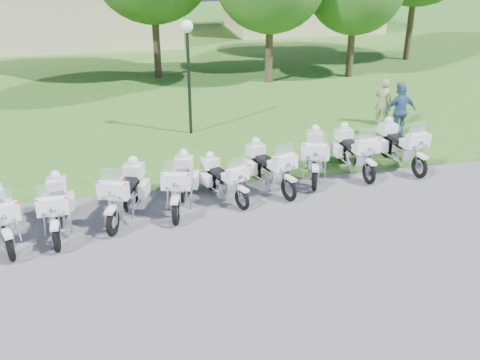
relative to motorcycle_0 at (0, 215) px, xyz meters
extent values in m
plane|color=#515156|center=(6.24, -1.03, -0.69)|extent=(100.00, 100.00, 0.00)
cube|color=#27611E|center=(6.24, 25.97, -0.68)|extent=(100.00, 48.00, 0.01)
torus|color=black|center=(0.32, -0.97, -0.35)|extent=(0.35, 0.70, 0.69)
cube|color=white|center=(0.33, -0.99, 0.01)|extent=(0.32, 0.49, 0.07)
cube|color=white|center=(0.25, -0.74, 0.40)|extent=(0.78, 0.47, 0.41)
sphere|color=red|center=(0.58, -0.70, 0.59)|extent=(0.09, 0.09, 0.09)
cube|color=silver|center=(0.04, -0.12, -0.22)|extent=(0.52, 0.66, 0.35)
cube|color=white|center=(0.12, -0.35, 0.14)|extent=(0.48, 0.61, 0.23)
cube|color=white|center=(0.11, 0.65, -0.17)|extent=(0.35, 0.57, 0.37)
torus|color=black|center=(1.32, -0.78, -0.35)|extent=(0.16, 0.68, 0.68)
torus|color=black|center=(1.25, 0.94, -0.35)|extent=(0.16, 0.68, 0.68)
cube|color=white|center=(1.32, -0.80, 0.00)|extent=(0.20, 0.45, 0.07)
cube|color=white|center=(1.31, -0.55, 0.37)|extent=(0.74, 0.27, 0.40)
cube|color=silver|center=(1.31, -0.49, 0.73)|extent=(0.57, 0.14, 0.38)
sphere|color=red|center=(1.64, -0.60, 0.57)|extent=(0.09, 0.09, 0.09)
sphere|color=#1426E5|center=(0.99, -0.62, 0.57)|extent=(0.09, 0.09, 0.09)
cube|color=silver|center=(1.29, 0.10, -0.23)|extent=(0.37, 0.58, 0.34)
cube|color=white|center=(1.30, -0.14, 0.12)|extent=(0.34, 0.54, 0.22)
cube|color=black|center=(1.28, 0.40, 0.10)|extent=(0.37, 0.64, 0.12)
cube|color=white|center=(1.56, 0.80, -0.18)|extent=(0.20, 0.53, 0.36)
cube|color=white|center=(0.96, 0.77, -0.18)|extent=(0.20, 0.53, 0.36)
cube|color=white|center=(1.25, 0.97, 0.24)|extent=(0.50, 0.42, 0.32)
sphere|color=white|center=(1.25, 0.97, 0.50)|extent=(0.26, 0.26, 0.26)
torus|color=black|center=(2.60, -0.31, -0.34)|extent=(0.37, 0.71, 0.70)
torus|color=black|center=(3.22, 1.37, -0.34)|extent=(0.37, 0.71, 0.70)
cube|color=white|center=(2.60, -0.33, 0.03)|extent=(0.34, 0.50, 0.07)
cube|color=white|center=(2.69, -0.09, 0.42)|extent=(0.80, 0.50, 0.42)
cube|color=silver|center=(2.71, -0.03, 0.78)|extent=(0.60, 0.32, 0.40)
sphere|color=red|center=(2.98, -0.26, 0.62)|extent=(0.09, 0.09, 0.09)
sphere|color=#1426E5|center=(2.35, -0.03, 0.62)|extent=(0.09, 0.09, 0.09)
cube|color=silver|center=(2.92, 0.55, -0.21)|extent=(0.54, 0.68, 0.36)
cube|color=white|center=(2.83, 0.31, 0.15)|extent=(0.50, 0.63, 0.23)
cube|color=black|center=(3.03, 0.84, 0.13)|extent=(0.56, 0.73, 0.13)
cube|color=white|center=(3.46, 1.11, -0.16)|extent=(0.36, 0.58, 0.38)
cube|color=white|center=(2.87, 1.33, -0.16)|extent=(0.36, 0.58, 0.38)
cube|color=white|center=(3.23, 1.40, 0.28)|extent=(0.62, 0.57, 0.34)
sphere|color=white|center=(3.23, 1.40, 0.55)|extent=(0.27, 0.27, 0.27)
torus|color=black|center=(4.18, -0.11, -0.34)|extent=(0.30, 0.71, 0.70)
torus|color=black|center=(4.62, 1.61, -0.34)|extent=(0.30, 0.71, 0.70)
cube|color=white|center=(4.17, -0.13, 0.02)|extent=(0.30, 0.49, 0.07)
cube|color=white|center=(4.24, 0.12, 0.41)|extent=(0.79, 0.43, 0.42)
cube|color=silver|center=(4.25, 0.18, 0.78)|extent=(0.60, 0.27, 0.39)
sphere|color=red|center=(4.55, -0.02, 0.61)|extent=(0.09, 0.09, 0.09)
sphere|color=#1426E5|center=(3.90, 0.14, 0.61)|extent=(0.09, 0.09, 0.09)
cube|color=silver|center=(4.40, 0.77, -0.22)|extent=(0.49, 0.65, 0.36)
cube|color=white|center=(4.34, 0.53, 0.15)|extent=(0.46, 0.61, 0.23)
cube|color=black|center=(4.48, 1.07, 0.13)|extent=(0.50, 0.72, 0.13)
cube|color=white|center=(4.88, 1.38, -0.16)|extent=(0.32, 0.57, 0.38)
cube|color=white|center=(4.27, 1.54, -0.16)|extent=(0.32, 0.57, 0.38)
cube|color=white|center=(4.62, 1.64, 0.27)|extent=(0.59, 0.53, 0.33)
sphere|color=white|center=(4.62, 1.64, 0.55)|extent=(0.27, 0.27, 0.27)
torus|color=black|center=(6.00, 0.32, -0.39)|extent=(0.35, 0.60, 0.61)
torus|color=black|center=(5.39, 1.74, -0.39)|extent=(0.35, 0.60, 0.61)
cube|color=white|center=(6.01, 0.31, -0.07)|extent=(0.31, 0.43, 0.06)
cube|color=white|center=(5.92, 0.52, 0.26)|extent=(0.68, 0.46, 0.36)
cube|color=silver|center=(5.90, 0.57, 0.58)|extent=(0.51, 0.30, 0.34)
sphere|color=red|center=(6.21, 0.58, 0.44)|extent=(0.08, 0.08, 0.08)
sphere|color=#1426E5|center=(5.67, 0.35, 0.44)|extent=(0.08, 0.08, 0.08)
cube|color=silver|center=(5.69, 1.05, -0.28)|extent=(0.48, 0.59, 0.31)
cube|color=white|center=(5.78, 0.85, 0.04)|extent=(0.45, 0.55, 0.20)
cube|color=black|center=(5.58, 1.30, 0.02)|extent=(0.50, 0.64, 0.11)
cube|color=white|center=(5.70, 1.72, -0.23)|extent=(0.34, 0.50, 0.33)
cube|color=white|center=(5.20, 1.51, -0.23)|extent=(0.34, 0.50, 0.33)
cube|color=white|center=(5.38, 1.76, 0.15)|extent=(0.54, 0.50, 0.29)
sphere|color=white|center=(5.38, 1.76, 0.38)|extent=(0.24, 0.24, 0.24)
torus|color=black|center=(7.39, 0.57, -0.35)|extent=(0.34, 0.68, 0.68)
torus|color=black|center=(6.85, 2.21, -0.35)|extent=(0.34, 0.68, 0.68)
cube|color=white|center=(7.39, 0.56, 0.00)|extent=(0.31, 0.48, 0.07)
cube|color=white|center=(7.31, 0.80, 0.37)|extent=(0.77, 0.46, 0.40)
cube|color=silver|center=(7.29, 0.85, 0.73)|extent=(0.58, 0.29, 0.38)
sphere|color=red|center=(7.64, 0.84, 0.57)|extent=(0.09, 0.09, 0.09)
sphere|color=#1426E5|center=(7.02, 0.64, 0.57)|extent=(0.09, 0.09, 0.09)
cube|color=silver|center=(7.11, 1.41, -0.23)|extent=(0.50, 0.64, 0.34)
cube|color=white|center=(7.19, 1.18, 0.12)|extent=(0.47, 0.60, 0.22)
cube|color=black|center=(7.02, 1.70, 0.10)|extent=(0.52, 0.70, 0.12)
cube|color=white|center=(7.19, 2.16, -0.18)|extent=(0.34, 0.56, 0.36)
cube|color=white|center=(6.61, 1.97, -0.18)|extent=(0.34, 0.56, 0.36)
cube|color=white|center=(6.84, 2.24, 0.24)|extent=(0.59, 0.53, 0.32)
sphere|color=white|center=(6.84, 2.24, 0.51)|extent=(0.26, 0.26, 0.26)
torus|color=black|center=(8.30, 1.03, -0.34)|extent=(0.36, 0.72, 0.71)
torus|color=black|center=(8.88, 2.74, -0.34)|extent=(0.36, 0.72, 0.71)
cube|color=white|center=(8.29, 1.01, 0.04)|extent=(0.33, 0.50, 0.07)
cube|color=white|center=(8.38, 1.26, 0.43)|extent=(0.81, 0.49, 0.43)
cube|color=silver|center=(8.40, 1.32, 0.80)|extent=(0.61, 0.31, 0.40)
sphere|color=red|center=(8.68, 1.09, 0.63)|extent=(0.10, 0.10, 0.10)
sphere|color=#1426E5|center=(8.03, 1.31, 0.63)|extent=(0.10, 0.10, 0.10)
cube|color=silver|center=(8.60, 1.90, -0.21)|extent=(0.53, 0.68, 0.36)
cube|color=white|center=(8.51, 1.66, 0.16)|extent=(0.50, 0.63, 0.23)
cube|color=black|center=(8.70, 2.20, 0.14)|extent=(0.55, 0.74, 0.13)
cube|color=white|center=(9.13, 2.48, -0.15)|extent=(0.36, 0.59, 0.38)
cube|color=white|center=(8.53, 2.69, -0.15)|extent=(0.36, 0.59, 0.38)
cube|color=white|center=(8.89, 2.77, 0.29)|extent=(0.62, 0.57, 0.34)
sphere|color=white|center=(8.89, 2.77, 0.57)|extent=(0.28, 0.28, 0.28)
torus|color=black|center=(10.04, 1.13, -0.35)|extent=(0.18, 0.70, 0.69)
torus|color=black|center=(9.93, 2.88, -0.35)|extent=(0.18, 0.70, 0.69)
cube|color=white|center=(10.04, 1.11, 0.01)|extent=(0.21, 0.46, 0.07)
cube|color=white|center=(10.03, 1.37, 0.40)|extent=(0.76, 0.29, 0.41)
cube|color=silver|center=(10.02, 1.43, 0.76)|extent=(0.58, 0.16, 0.39)
sphere|color=red|center=(10.36, 1.33, 0.59)|extent=(0.09, 0.09, 0.09)
sphere|color=#1426E5|center=(9.70, 1.29, 0.59)|extent=(0.09, 0.09, 0.09)
cube|color=silver|center=(9.98, 2.03, -0.22)|extent=(0.39, 0.60, 0.35)
cube|color=white|center=(10.00, 1.78, 0.14)|extent=(0.36, 0.56, 0.23)
cube|color=black|center=(9.97, 2.34, 0.12)|extent=(0.39, 0.66, 0.12)
cube|color=white|center=(10.25, 2.75, -0.17)|extent=(0.22, 0.55, 0.37)
cube|color=white|center=(9.63, 2.71, -0.17)|extent=(0.22, 0.55, 0.37)
cube|color=white|center=(9.93, 2.91, 0.26)|extent=(0.52, 0.44, 0.33)
sphere|color=white|center=(9.93, 2.91, 0.53)|extent=(0.27, 0.27, 0.27)
torus|color=black|center=(11.73, 1.21, -0.34)|extent=(0.22, 0.72, 0.71)
torus|color=black|center=(11.53, 3.00, -0.34)|extent=(0.22, 0.72, 0.71)
cube|color=white|center=(11.73, 1.19, 0.03)|extent=(0.24, 0.48, 0.07)
cube|color=white|center=(11.70, 1.45, 0.43)|extent=(0.79, 0.34, 0.42)
cube|color=silver|center=(11.69, 1.52, 0.80)|extent=(0.60, 0.19, 0.40)
sphere|color=red|center=(12.04, 1.43, 0.63)|extent=(0.10, 0.10, 0.10)
sphere|color=#1426E5|center=(11.37, 1.35, 0.63)|extent=(0.10, 0.10, 0.10)
cube|color=silver|center=(11.62, 2.13, -0.21)|extent=(0.42, 0.63, 0.36)
cube|color=white|center=(11.65, 1.87, 0.16)|extent=(0.40, 0.59, 0.23)
cube|color=black|center=(11.59, 2.44, 0.14)|extent=(0.43, 0.69, 0.13)
cube|color=white|center=(11.86, 2.88, -0.16)|extent=(0.25, 0.57, 0.38)
cube|color=white|center=(11.23, 2.81, -0.16)|extent=(0.25, 0.57, 0.38)
cube|color=white|center=(11.52, 3.03, 0.29)|extent=(0.55, 0.48, 0.34)
sphere|color=white|center=(11.52, 3.03, 0.56)|extent=(0.28, 0.28, 0.28)
cylinder|color=black|center=(5.47, 6.71, 1.19)|extent=(0.12, 0.12, 3.75)
sphere|color=white|center=(5.47, 6.71, 3.22)|extent=(0.44, 0.44, 0.44)
cylinder|color=#38281C|center=(4.99, 15.71, 1.43)|extent=(0.36, 0.36, 4.23)
cylinder|color=#38281C|center=(10.34, 13.54, 1.19)|extent=(0.36, 0.36, 3.76)
cylinder|color=#38281C|center=(14.77, 13.78, 0.99)|extent=(0.36, 0.36, 3.35)
cylinder|color=#38281C|center=(19.79, 16.98, 1.69)|extent=(0.36, 0.36, 4.75)
cube|color=#C1B48C|center=(0.24, 26.97, 1.11)|extent=(14.00, 8.00, 3.60)
cube|color=#C1B48C|center=(17.24, 28.97, 1.11)|extent=(11.00, 7.00, 3.60)
imported|color=tan|center=(12.91, 6.20, 0.21)|extent=(0.78, 0.70, 1.79)
imported|color=slate|center=(13.39, 5.90, 0.17)|extent=(1.01, 0.91, 1.72)
imported|color=#385A88|center=(12.85, 4.68, 0.29)|extent=(1.15, 0.50, 1.95)
camera|label=1|loc=(3.17, -12.18, 6.06)|focal=40.00mm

